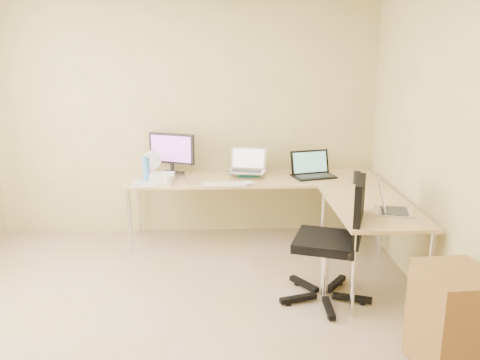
{
  "coord_description": "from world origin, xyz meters",
  "views": [
    {
      "loc": [
        0.37,
        -3.29,
        2.06
      ],
      "look_at": [
        0.55,
        1.1,
        0.9
      ],
      "focal_mm": 37.49,
      "sensor_mm": 36.0,
      "label": 1
    }
  ],
  "objects_px": {
    "laptop_black": "(314,165)",
    "keyboard": "(224,184)",
    "laptop_center": "(247,161)",
    "cabinet": "(452,321)",
    "office_chair": "(326,244)",
    "desk_main": "(253,210)",
    "monitor": "(172,153)",
    "desk_return": "(369,243)",
    "desk_fan": "(152,164)",
    "mug": "(168,181)",
    "laptop_return": "(395,199)",
    "water_bottle": "(146,169)"
  },
  "relations": [
    {
      "from": "laptop_black",
      "to": "keyboard",
      "type": "relative_size",
      "value": 0.99
    },
    {
      "from": "laptop_center",
      "to": "cabinet",
      "type": "bearing_deg",
      "value": -49.58
    },
    {
      "from": "office_chair",
      "to": "desk_main",
      "type": "bearing_deg",
      "value": 130.63
    },
    {
      "from": "monitor",
      "to": "keyboard",
      "type": "xyz_separation_m",
      "value": [
        0.56,
        -0.5,
        -0.21
      ]
    },
    {
      "from": "office_chair",
      "to": "desk_return",
      "type": "bearing_deg",
      "value": 54.02
    },
    {
      "from": "desk_main",
      "to": "desk_fan",
      "type": "relative_size",
      "value": 10.51
    },
    {
      "from": "desk_return",
      "to": "monitor",
      "type": "height_order",
      "value": "monitor"
    },
    {
      "from": "laptop_black",
      "to": "mug",
      "type": "height_order",
      "value": "laptop_black"
    },
    {
      "from": "keyboard",
      "to": "office_chair",
      "type": "relative_size",
      "value": 0.41
    },
    {
      "from": "mug",
      "to": "laptop_black",
      "type": "bearing_deg",
      "value": 10.62
    },
    {
      "from": "desk_return",
      "to": "laptop_return",
      "type": "bearing_deg",
      "value": -62.57
    },
    {
      "from": "desk_main",
      "to": "cabinet",
      "type": "height_order",
      "value": "desk_main"
    },
    {
      "from": "desk_return",
      "to": "laptop_return",
      "type": "xyz_separation_m",
      "value": [
        0.12,
        -0.23,
        0.48
      ]
    },
    {
      "from": "keyboard",
      "to": "office_chair",
      "type": "bearing_deg",
      "value": -49.9
    },
    {
      "from": "laptop_center",
      "to": "mug",
      "type": "relative_size",
      "value": 3.57
    },
    {
      "from": "desk_fan",
      "to": "office_chair",
      "type": "relative_size",
      "value": 0.23
    },
    {
      "from": "monitor",
      "to": "cabinet",
      "type": "distance_m",
      "value": 3.27
    },
    {
      "from": "laptop_center",
      "to": "office_chair",
      "type": "bearing_deg",
      "value": -53.23
    },
    {
      "from": "desk_return",
      "to": "keyboard",
      "type": "bearing_deg",
      "value": 151.45
    },
    {
      "from": "laptop_black",
      "to": "cabinet",
      "type": "height_order",
      "value": "laptop_black"
    },
    {
      "from": "laptop_black",
      "to": "desk_return",
      "type": "bearing_deg",
      "value": -86.36
    },
    {
      "from": "mug",
      "to": "desk_fan",
      "type": "height_order",
      "value": "desk_fan"
    },
    {
      "from": "desk_main",
      "to": "laptop_return",
      "type": "height_order",
      "value": "laptop_return"
    },
    {
      "from": "keyboard",
      "to": "cabinet",
      "type": "relative_size",
      "value": 0.64
    },
    {
      "from": "desk_main",
      "to": "keyboard",
      "type": "xyz_separation_m",
      "value": [
        -0.32,
        -0.3,
        0.38
      ]
    },
    {
      "from": "mug",
      "to": "desk_fan",
      "type": "distance_m",
      "value": 0.46
    },
    {
      "from": "laptop_center",
      "to": "desk_fan",
      "type": "xyz_separation_m",
      "value": [
        -1.01,
        0.09,
        -0.05
      ]
    },
    {
      "from": "mug",
      "to": "office_chair",
      "type": "relative_size",
      "value": 0.1
    },
    {
      "from": "monitor",
      "to": "cabinet",
      "type": "relative_size",
      "value": 0.76
    },
    {
      "from": "laptop_center",
      "to": "laptop_return",
      "type": "height_order",
      "value": "laptop_center"
    },
    {
      "from": "desk_fan",
      "to": "laptop_return",
      "type": "distance_m",
      "value": 2.55
    },
    {
      "from": "laptop_return",
      "to": "desk_fan",
      "type": "bearing_deg",
      "value": 72.34
    },
    {
      "from": "laptop_black",
      "to": "water_bottle",
      "type": "bearing_deg",
      "value": 167.85
    },
    {
      "from": "monitor",
      "to": "mug",
      "type": "distance_m",
      "value": 0.53
    },
    {
      "from": "keyboard",
      "to": "desk_fan",
      "type": "xyz_separation_m",
      "value": [
        -0.76,
        0.41,
        0.12
      ]
    },
    {
      "from": "desk_return",
      "to": "mug",
      "type": "bearing_deg",
      "value": 159.18
    },
    {
      "from": "desk_main",
      "to": "desk_return",
      "type": "xyz_separation_m",
      "value": [
        0.98,
        -1.0,
        0.0
      ]
    },
    {
      "from": "water_bottle",
      "to": "keyboard",
      "type": "bearing_deg",
      "value": -13.33
    },
    {
      "from": "laptop_center",
      "to": "mug",
      "type": "height_order",
      "value": "laptop_center"
    },
    {
      "from": "water_bottle",
      "to": "cabinet",
      "type": "height_order",
      "value": "water_bottle"
    },
    {
      "from": "monitor",
      "to": "laptop_center",
      "type": "xyz_separation_m",
      "value": [
        0.8,
        -0.18,
        -0.05
      ]
    },
    {
      "from": "desk_main",
      "to": "office_chair",
      "type": "xyz_separation_m",
      "value": [
        0.51,
        -1.32,
        0.14
      ]
    },
    {
      "from": "desk_return",
      "to": "laptop_black",
      "type": "relative_size",
      "value": 2.99
    },
    {
      "from": "desk_main",
      "to": "laptop_center",
      "type": "xyz_separation_m",
      "value": [
        -0.07,
        0.02,
        0.54
      ]
    },
    {
      "from": "desk_return",
      "to": "keyboard",
      "type": "distance_m",
      "value": 1.52
    },
    {
      "from": "monitor",
      "to": "laptop_black",
      "type": "height_order",
      "value": "monitor"
    },
    {
      "from": "desk_main",
      "to": "desk_return",
      "type": "bearing_deg",
      "value": -45.73
    },
    {
      "from": "water_bottle",
      "to": "office_chair",
      "type": "height_order",
      "value": "office_chair"
    },
    {
      "from": "mug",
      "to": "cabinet",
      "type": "distance_m",
      "value": 2.87
    },
    {
      "from": "desk_fan",
      "to": "cabinet",
      "type": "distance_m",
      "value": 3.32
    }
  ]
}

